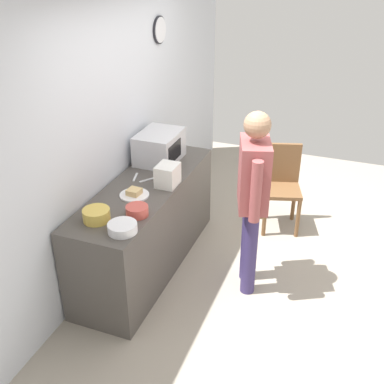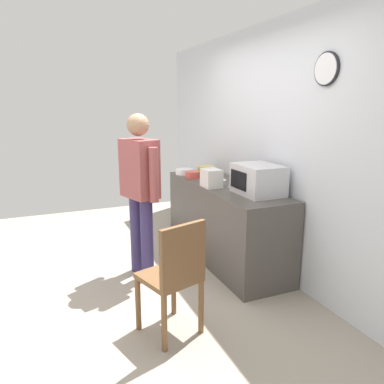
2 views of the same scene
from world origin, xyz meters
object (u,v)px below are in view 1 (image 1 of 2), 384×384
cereal_bowl (122,228)px  fork_utensil (148,180)px  toaster (168,175)px  spoon_utensil (135,177)px  person_standing (253,191)px  sandwich_plate (134,194)px  wooden_chair (281,183)px  mixing_bowl (137,211)px  microwave (159,147)px  salad_bowl (96,215)px

cereal_bowl → fork_utensil: cereal_bowl is taller
cereal_bowl → toaster: bearing=-1.0°
fork_utensil → spoon_utensil: same height
fork_utensil → person_standing: size_ratio=0.10×
sandwich_plate → wooden_chair: bearing=-36.1°
sandwich_plate → person_standing: bearing=-74.8°
sandwich_plate → mixing_bowl: size_ratio=1.40×
microwave → fork_utensil: bearing=-170.4°
spoon_utensil → fork_utensil: bearing=-94.0°
mixing_bowl → sandwich_plate: bearing=31.2°
toaster → salad_bowl: bearing=159.5°
wooden_chair → microwave: bearing=120.2°
cereal_bowl → toaster: (0.84, -0.01, 0.06)m
salad_bowl → fork_utensil: salad_bowl is taller
fork_utensil → cereal_bowl: bearing=-166.8°
spoon_utensil → person_standing: 1.15m
toaster → mixing_bowl: bearing=177.9°
fork_utensil → spoon_utensil: bearing=86.0°
fork_utensil → wooden_chair: wooden_chair is taller
sandwich_plate → fork_utensil: size_ratio=1.52×
sandwich_plate → mixing_bowl: 0.33m
spoon_utensil → wooden_chair: 1.67m
fork_utensil → spoon_utensil: (0.01, 0.13, 0.00)m
microwave → person_standing: 1.20m
sandwich_plate → person_standing: person_standing is taller
cereal_bowl → person_standing: (0.81, -0.81, 0.06)m
sandwich_plate → mixing_bowl: (-0.28, -0.17, 0.02)m
wooden_chair → spoon_utensil: bearing=132.6°
mixing_bowl → person_standing: bearing=-56.0°
cereal_bowl → person_standing: size_ratio=0.14×
spoon_utensil → toaster: bearing=-95.3°
salad_bowl → person_standing: size_ratio=0.13×
microwave → wooden_chair: (0.66, -1.14, -0.51)m
fork_utensil → person_standing: person_standing is taller
microwave → salad_bowl: size_ratio=2.28×
microwave → cereal_bowl: 1.34m
microwave → spoon_utensil: microwave is taller
sandwich_plate → cereal_bowl: (-0.54, -0.18, 0.02)m
microwave → salad_bowl: microwave is taller
salad_bowl → toaster: 0.82m
microwave → sandwich_plate: bearing=-172.6°
spoon_utensil → wooden_chair: size_ratio=0.18×
microwave → wooden_chair: 1.42m
sandwich_plate → person_standing: size_ratio=0.15×
microwave → toaster: bearing=-148.2°
microwave → salad_bowl: 1.24m
mixing_bowl → person_standing: size_ratio=0.11×
cereal_bowl → mixing_bowl: bearing=1.5°
salad_bowl → person_standing: 1.31m
person_standing → cereal_bowl: bearing=135.1°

